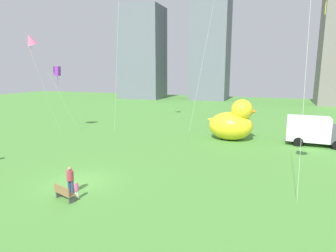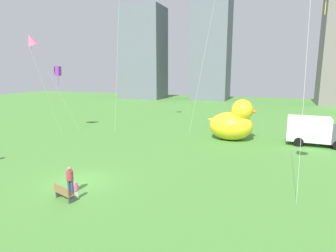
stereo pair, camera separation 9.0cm
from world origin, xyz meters
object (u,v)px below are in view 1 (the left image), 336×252
kite_purple (57,71)px  kite_pink (30,40)px  giant_inflatable_duck (232,123)px  box_truck (315,131)px  park_bench (64,193)px  person_child (77,190)px  person_adult (70,179)px

kite_purple → kite_pink: bearing=-104.7°
giant_inflatable_duck → box_truck: giant_inflatable_duck is taller
kite_pink → kite_purple: 4.55m
park_bench → box_truck: (15.06, 18.81, 0.97)m
park_bench → kite_purple: bearing=130.9°
park_bench → kite_pink: bearing=138.4°
person_child → box_truck: bearing=51.7°
kite_pink → park_bench: bearing=-41.6°
park_bench → kite_pink: 21.71m
park_bench → person_child: bearing=37.8°
box_truck → kite_purple: kite_purple is taller
person_adult → giant_inflatable_duck: bearing=67.2°
park_bench → giant_inflatable_duck: size_ratio=0.28×
box_truck → kite_purple: size_ratio=0.71×
park_bench → giant_inflatable_duck: bearing=69.0°
person_child → giant_inflatable_duck: bearing=70.1°
kite_pink → kite_purple: bearing=75.3°
park_bench → kite_purple: kite_purple is taller
giant_inflatable_duck → kite_pink: size_ratio=0.47×
person_adult → kite_pink: bearing=140.1°
box_truck → giant_inflatable_duck: bearing=-176.4°
park_bench → person_child: 0.72m
box_truck → kite_purple: 29.38m
person_adult → person_child: 1.06m
box_truck → kite_pink: (-29.38, -6.11, 9.29)m
park_bench → person_adult: (-0.28, 0.96, 0.46)m
person_adult → giant_inflatable_duck: 18.85m
person_adult → kite_purple: kite_purple is taller
box_truck → kite_pink: size_ratio=0.49×
person_adult → park_bench: bearing=-73.6°
person_child → box_truck: 23.42m
person_adult → box_truck: (15.34, 17.85, 0.51)m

